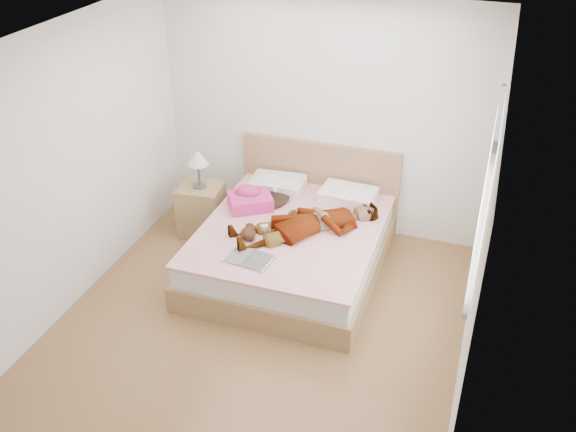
{
  "coord_description": "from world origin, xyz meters",
  "views": [
    {
      "loc": [
        1.73,
        -4.23,
        3.87
      ],
      "look_at": [
        0.0,
        0.85,
        0.7
      ],
      "focal_mm": 40.0,
      "sensor_mm": 36.0,
      "label": 1
    }
  ],
  "objects_px": {
    "bed": "(294,243)",
    "nightstand": "(201,206)",
    "towel": "(250,199)",
    "phone": "(275,189)",
    "magazine": "(249,259)",
    "woman": "(309,219)",
    "plush_toy": "(248,232)",
    "coffee_mug": "(265,229)"
  },
  "relations": [
    {
      "from": "coffee_mug",
      "to": "plush_toy",
      "type": "distance_m",
      "value": 0.19
    },
    {
      "from": "towel",
      "to": "nightstand",
      "type": "xyz_separation_m",
      "value": [
        -0.64,
        0.13,
        -0.27
      ]
    },
    {
      "from": "bed",
      "to": "plush_toy",
      "type": "distance_m",
      "value": 0.61
    },
    {
      "from": "coffee_mug",
      "to": "plush_toy",
      "type": "bearing_deg",
      "value": -127.76
    },
    {
      "from": "plush_toy",
      "to": "nightstand",
      "type": "distance_m",
      "value": 1.14
    },
    {
      "from": "woman",
      "to": "bed",
      "type": "xyz_separation_m",
      "value": [
        -0.17,
        0.05,
        -0.34
      ]
    },
    {
      "from": "coffee_mug",
      "to": "bed",
      "type": "bearing_deg",
      "value": 50.57
    },
    {
      "from": "phone",
      "to": "nightstand",
      "type": "distance_m",
      "value": 0.92
    },
    {
      "from": "woman",
      "to": "phone",
      "type": "relative_size",
      "value": 18.19
    },
    {
      "from": "woman",
      "to": "nightstand",
      "type": "bearing_deg",
      "value": -144.99
    },
    {
      "from": "phone",
      "to": "towel",
      "type": "relative_size",
      "value": 0.16
    },
    {
      "from": "nightstand",
      "to": "magazine",
      "type": "bearing_deg",
      "value": -46.51
    },
    {
      "from": "woman",
      "to": "magazine",
      "type": "distance_m",
      "value": 0.79
    },
    {
      "from": "plush_toy",
      "to": "nightstand",
      "type": "bearing_deg",
      "value": 140.36
    },
    {
      "from": "phone",
      "to": "bed",
      "type": "xyz_separation_m",
      "value": [
        0.33,
        -0.35,
        -0.4
      ]
    },
    {
      "from": "bed",
      "to": "plush_toy",
      "type": "bearing_deg",
      "value": -128.84
    },
    {
      "from": "woman",
      "to": "nightstand",
      "type": "height_order",
      "value": "nightstand"
    },
    {
      "from": "coffee_mug",
      "to": "nightstand",
      "type": "distance_m",
      "value": 1.15
    },
    {
      "from": "magazine",
      "to": "nightstand",
      "type": "xyz_separation_m",
      "value": [
        -0.99,
        1.05,
        -0.18
      ]
    },
    {
      "from": "towel",
      "to": "plush_toy",
      "type": "height_order",
      "value": "towel"
    },
    {
      "from": "towel",
      "to": "magazine",
      "type": "relative_size",
      "value": 1.19
    },
    {
      "from": "nightstand",
      "to": "phone",
      "type": "bearing_deg",
      "value": 3.09
    },
    {
      "from": "bed",
      "to": "towel",
      "type": "distance_m",
      "value": 0.66
    },
    {
      "from": "magazine",
      "to": "coffee_mug",
      "type": "relative_size",
      "value": 4.1
    },
    {
      "from": "phone",
      "to": "bed",
      "type": "distance_m",
      "value": 0.62
    },
    {
      "from": "woman",
      "to": "towel",
      "type": "xyz_separation_m",
      "value": [
        -0.72,
        0.23,
        -0.02
      ]
    },
    {
      "from": "nightstand",
      "to": "plush_toy",
      "type": "bearing_deg",
      "value": -39.64
    },
    {
      "from": "bed",
      "to": "plush_toy",
      "type": "relative_size",
      "value": 8.64
    },
    {
      "from": "bed",
      "to": "plush_toy",
      "type": "height_order",
      "value": "bed"
    },
    {
      "from": "bed",
      "to": "coffee_mug",
      "type": "xyz_separation_m",
      "value": [
        -0.22,
        -0.26,
        0.28
      ]
    },
    {
      "from": "bed",
      "to": "nightstand",
      "type": "bearing_deg",
      "value": 165.71
    },
    {
      "from": "plush_toy",
      "to": "magazine",
      "type": "bearing_deg",
      "value": -68.09
    },
    {
      "from": "bed",
      "to": "plush_toy",
      "type": "xyz_separation_m",
      "value": [
        -0.33,
        -0.41,
        0.3
      ]
    },
    {
      "from": "woman",
      "to": "plush_toy",
      "type": "height_order",
      "value": "woman"
    },
    {
      "from": "bed",
      "to": "magazine",
      "type": "height_order",
      "value": "bed"
    },
    {
      "from": "magazine",
      "to": "towel",
      "type": "bearing_deg",
      "value": 111.02
    },
    {
      "from": "towel",
      "to": "magazine",
      "type": "distance_m",
      "value": 0.99
    },
    {
      "from": "woman",
      "to": "plush_toy",
      "type": "bearing_deg",
      "value": -94.82
    },
    {
      "from": "bed",
      "to": "coffee_mug",
      "type": "distance_m",
      "value": 0.44
    },
    {
      "from": "towel",
      "to": "nightstand",
      "type": "bearing_deg",
      "value": 168.74
    },
    {
      "from": "towel",
      "to": "bed",
      "type": "bearing_deg",
      "value": -17.73
    },
    {
      "from": "woman",
      "to": "nightstand",
      "type": "relative_size",
      "value": 1.56
    }
  ]
}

